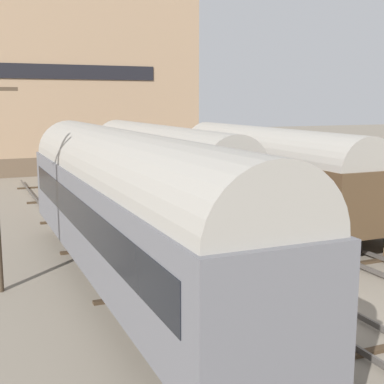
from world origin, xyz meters
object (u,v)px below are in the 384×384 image
object	(u,v)px
train_car_grey	(124,202)
bench	(369,205)
train_car_brown	(267,170)
train_car_maroon	(161,167)

from	to	relation	value
train_car_grey	bench	bearing A→B (deg)	10.95
train_car_grey	train_car_brown	bearing A→B (deg)	35.17
train_car_grey	train_car_maroon	bearing A→B (deg)	63.60
train_car_maroon	train_car_grey	xyz separation A→B (m)	(-4.71, -9.49, 0.19)
bench	train_car_grey	bearing A→B (deg)	-169.05
train_car_maroon	train_car_grey	distance (m)	10.60
train_car_maroon	train_car_brown	size ratio (longest dim) A/B	1.14
train_car_grey	bench	world-z (taller)	train_car_grey
train_car_maroon	bench	bearing A→B (deg)	-42.99
train_car_maroon	train_car_grey	bearing A→B (deg)	-116.40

